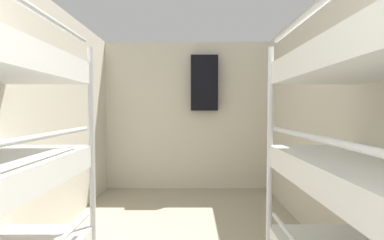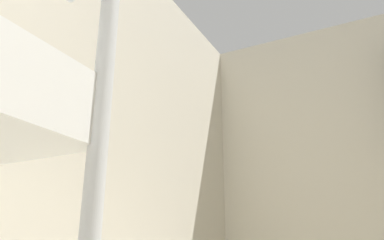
{
  "view_description": "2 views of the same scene",
  "coord_description": "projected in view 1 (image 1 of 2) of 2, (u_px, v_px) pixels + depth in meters",
  "views": [
    {
      "loc": [
        0.09,
        0.39,
        1.35
      ],
      "look_at": [
        0.08,
        3.41,
        1.23
      ],
      "focal_mm": 24.0,
      "sensor_mm": 36.0,
      "label": 1
    },
    {
      "loc": [
        -0.17,
        1.79,
        0.7
      ],
      "look_at": [
        -0.82,
        3.06,
        1.2
      ],
      "focal_mm": 35.0,
      "sensor_mm": 36.0,
      "label": 2
    }
  ],
  "objects": [
    {
      "name": "hanging_coat",
      "position": [
        205.0,
        83.0,
        4.19
      ],
      "size": [
        0.44,
        0.12,
        0.9
      ],
      "color": "black"
    },
    {
      "name": "wall_left",
      "position": [
        0.0,
        124.0,
        1.98
      ],
      "size": [
        0.06,
        4.84,
        2.48
      ],
      "color": "beige",
      "rests_on": "ground_plane"
    },
    {
      "name": "wall_right",
      "position": [
        363.0,
        124.0,
        1.97
      ],
      "size": [
        0.06,
        4.84,
        2.48
      ],
      "color": "beige",
      "rests_on": "ground_plane"
    },
    {
      "name": "wall_back",
      "position": [
        187.0,
        116.0,
        4.36
      ],
      "size": [
        2.86,
        0.06,
        2.48
      ],
      "color": "beige",
      "rests_on": "ground_plane"
    }
  ]
}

